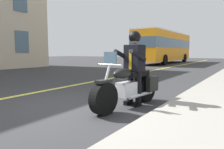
{
  "coord_description": "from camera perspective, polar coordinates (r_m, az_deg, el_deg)",
  "views": [
    {
      "loc": [
        3.33,
        3.53,
        1.27
      ],
      "look_at": [
        -0.62,
        0.91,
        0.75
      ],
      "focal_mm": 33.92,
      "sensor_mm": 36.0,
      "label": 1
    }
  ],
  "objects": [
    {
      "name": "lane_center_stripe",
      "position": [
        6.58,
        -25.0,
        -5.43
      ],
      "size": [
        60.0,
        0.16,
        0.01
      ],
      "primitive_type": "cube",
      "color": "#E5DB4C",
      "rests_on": "ground_plane"
    },
    {
      "name": "motorcycle_main",
      "position": [
        4.86,
        4.64,
        -3.45
      ],
      "size": [
        2.22,
        0.77,
        1.26
      ],
      "color": "black",
      "rests_on": "ground_plane"
    },
    {
      "name": "ground_plane",
      "position": [
        5.01,
        -12.84,
        -8.57
      ],
      "size": [
        80.0,
        80.0,
        0.0
      ],
      "primitive_type": "plane",
      "color": "#333335"
    },
    {
      "name": "bus_near",
      "position": [
        23.53,
        13.94,
        7.52
      ],
      "size": [
        11.05,
        2.7,
        3.3
      ],
      "color": "orange",
      "rests_on": "ground_plane"
    },
    {
      "name": "rider_main",
      "position": [
        4.95,
        5.98,
        3.51
      ],
      "size": [
        0.67,
        0.61,
        1.74
      ],
      "color": "black",
      "rests_on": "ground_plane"
    }
  ]
}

